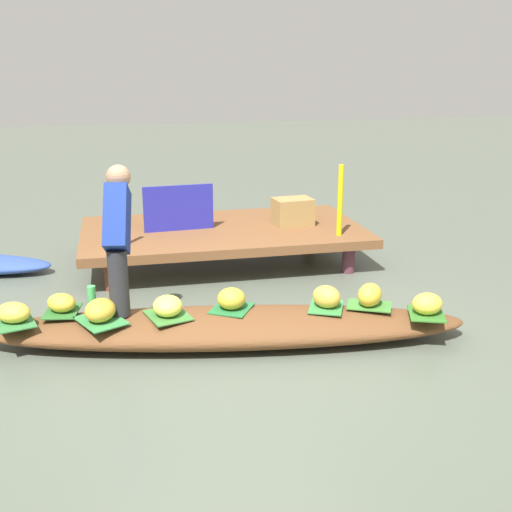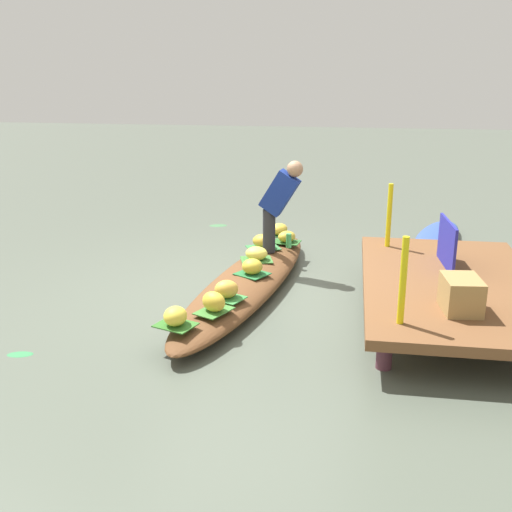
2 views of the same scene
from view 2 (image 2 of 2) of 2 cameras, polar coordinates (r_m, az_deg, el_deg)
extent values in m
plane|color=#535B4E|center=(7.22, -0.79, -3.42)|extent=(40.00, 40.00, 0.00)
cube|color=brown|center=(6.75, 17.53, -2.60)|extent=(3.20, 1.80, 0.10)
cylinder|color=brown|center=(7.94, 11.01, -0.63)|extent=(0.14, 0.14, 0.30)
cylinder|color=#562F3A|center=(5.56, 11.76, -8.69)|extent=(0.14, 0.14, 0.30)
cylinder|color=brown|center=(8.14, 21.18, -1.09)|extent=(0.14, 0.14, 0.30)
ellipsoid|color=brown|center=(7.17, -0.79, -2.46)|extent=(4.10, 1.40, 0.26)
ellipsoid|color=#324D9D|center=(9.58, 16.35, 1.70)|extent=(2.07, 1.10, 0.19)
cube|color=#246A34|center=(7.05, -0.35, -1.65)|extent=(0.43, 0.44, 0.01)
ellipsoid|color=gold|center=(7.02, -0.35, -0.97)|extent=(0.33, 0.33, 0.18)
cube|color=#2C6529|center=(8.32, 2.85, 1.30)|extent=(0.32, 0.39, 0.01)
ellipsoid|color=gold|center=(8.30, 2.85, 1.80)|extent=(0.32, 0.32, 0.15)
cube|color=#3A7331|center=(7.55, 0.04, -0.35)|extent=(0.40, 0.45, 0.01)
ellipsoid|color=#F9E655|center=(7.53, 0.04, 0.24)|extent=(0.24, 0.27, 0.17)
cube|color=#3E7C31|center=(6.03, -3.90, -5.07)|extent=(0.44, 0.38, 0.01)
ellipsoid|color=gold|center=(5.99, -3.92, -4.22)|extent=(0.31, 0.32, 0.19)
cube|color=#35833B|center=(6.35, -2.74, -3.86)|extent=(0.39, 0.43, 0.01)
ellipsoid|color=gold|center=(6.32, -2.75, -3.08)|extent=(0.30, 0.32, 0.19)
cube|color=#357E40|center=(8.05, 0.67, 0.78)|extent=(0.45, 0.50, 0.01)
ellipsoid|color=gold|center=(8.03, 0.68, 1.38)|extent=(0.32, 0.35, 0.18)
cube|color=#316D25|center=(5.75, -7.43, -6.32)|extent=(0.38, 0.42, 0.01)
ellipsoid|color=yellow|center=(5.72, -7.46, -5.52)|extent=(0.26, 0.23, 0.18)
cube|color=#327339|center=(8.68, 2.12, 1.99)|extent=(0.38, 0.45, 0.01)
ellipsoid|color=yellow|center=(8.66, 2.13, 2.49)|extent=(0.35, 0.32, 0.16)
cylinder|color=#28282D|center=(7.82, 1.21, 2.32)|extent=(0.16, 0.16, 0.55)
cube|color=navy|center=(7.67, 2.21, 5.83)|extent=(0.26, 0.53, 0.59)
sphere|color=#9E7556|center=(7.56, 3.61, 8.02)|extent=(0.20, 0.20, 0.20)
cylinder|color=#49BC63|center=(8.06, 3.04, 1.42)|extent=(0.07, 0.07, 0.19)
cube|color=#25269E|center=(7.13, 17.21, 1.08)|extent=(0.79, 0.09, 0.52)
cylinder|color=yellow|center=(7.70, 12.19, 3.68)|extent=(0.06, 0.06, 0.78)
cylinder|color=yellow|center=(5.40, 13.41, -2.24)|extent=(0.06, 0.06, 0.78)
cube|color=#9F7C47|center=(5.90, 18.40, -3.38)|extent=(0.47, 0.36, 0.32)
ellipsoid|color=#32824A|center=(6.14, -20.94, -8.45)|extent=(0.17, 0.26, 0.01)
ellipsoid|color=#437648|center=(10.23, -3.50, 2.84)|extent=(0.26, 0.33, 0.01)
camera|label=1|loc=(9.52, -30.32, 13.06)|focal=44.30mm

